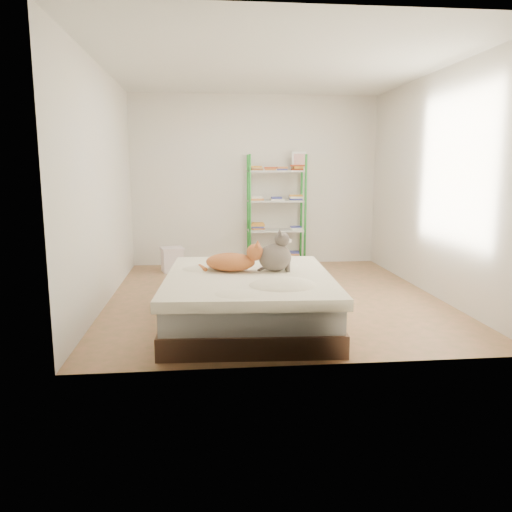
{
  "coord_description": "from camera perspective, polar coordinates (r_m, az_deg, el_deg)",
  "views": [
    {
      "loc": [
        -0.79,
        -5.68,
        1.5
      ],
      "look_at": [
        -0.28,
        -0.74,
        0.62
      ],
      "focal_mm": 35.0,
      "sensor_mm": 36.0,
      "label": 1
    }
  ],
  "objects": [
    {
      "name": "orange_cat",
      "position": [
        4.89,
        -2.95,
        -0.42
      ],
      "size": [
        0.62,
        0.41,
        0.23
      ],
      "primitive_type": null,
      "rotation": [
        0.0,
        0.0,
        -0.19
      ],
      "color": "#DD754F",
      "rests_on": "bed"
    },
    {
      "name": "white_bin",
      "position": [
        7.37,
        -9.54,
        -0.38
      ],
      "size": [
        0.38,
        0.35,
        0.36
      ],
      "rotation": [
        0.0,
        0.0,
        0.26
      ],
      "color": "silver",
      "rests_on": "ground"
    },
    {
      "name": "bed",
      "position": [
        4.82,
        -0.82,
        -5.0
      ],
      "size": [
        1.66,
        2.03,
        0.5
      ],
      "rotation": [
        0.0,
        0.0,
        -0.05
      ],
      "color": "brown",
      "rests_on": "ground"
    },
    {
      "name": "grey_cat",
      "position": [
        4.87,
        2.19,
        0.52
      ],
      "size": [
        0.36,
        0.3,
        0.39
      ],
      "primitive_type": null,
      "rotation": [
        0.0,
        0.0,
        1.53
      ],
      "color": "gray",
      "rests_on": "bed"
    },
    {
      "name": "shelf_unit",
      "position": [
        7.66,
        2.38,
        5.47
      ],
      "size": [
        0.9,
        0.36,
        1.74
      ],
      "color": "#278B30",
      "rests_on": "ground"
    },
    {
      "name": "room",
      "position": [
        5.73,
        2.05,
        8.04
      ],
      "size": [
        3.81,
        4.21,
        2.61
      ],
      "color": "#B57554",
      "rests_on": "ground"
    },
    {
      "name": "cardboard_box",
      "position": [
        6.54,
        1.85,
        -1.71
      ],
      "size": [
        0.48,
        0.46,
        0.38
      ],
      "rotation": [
        0.0,
        0.0,
        -0.02
      ],
      "color": "#A87D48",
      "rests_on": "ground"
    }
  ]
}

